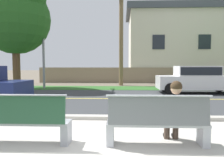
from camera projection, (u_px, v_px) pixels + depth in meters
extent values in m
plane|color=#665B4C|center=(110.00, 95.00, 12.20)|extent=(140.00, 140.00, 0.00)
cube|color=#B7B2A8|center=(89.00, 141.00, 4.63)|extent=(44.00, 3.60, 0.01)
cube|color=#ADA89E|center=(99.00, 117.00, 6.57)|extent=(44.00, 0.30, 0.11)
cube|color=#383A3D|center=(108.00, 99.00, 10.71)|extent=(52.00, 8.00, 0.01)
cube|color=#E0CC4C|center=(108.00, 99.00, 10.71)|extent=(48.00, 0.14, 0.01)
cube|color=#2D6026|center=(112.00, 88.00, 15.93)|extent=(48.00, 2.80, 0.02)
cube|color=#9EA0A8|center=(66.00, 133.00, 4.49)|extent=(0.14, 0.40, 0.45)
cube|color=#9EA0A8|center=(22.00, 122.00, 4.51)|extent=(1.92, 0.44, 0.05)
cube|color=#285138|center=(17.00, 110.00, 4.30)|extent=(1.84, 0.12, 0.52)
cylinder|color=#9EA0A8|center=(16.00, 95.00, 4.27)|extent=(1.92, 0.04, 0.04)
cube|color=silver|center=(110.00, 133.00, 4.45)|extent=(0.14, 0.40, 0.45)
cube|color=silver|center=(203.00, 134.00, 4.37)|extent=(0.14, 0.40, 0.45)
cube|color=silver|center=(157.00, 124.00, 4.40)|extent=(1.92, 0.44, 0.05)
cube|color=slate|center=(158.00, 111.00, 4.18)|extent=(1.84, 0.12, 0.52)
cylinder|color=silver|center=(159.00, 96.00, 4.15)|extent=(1.92, 0.04, 0.04)
cylinder|color=#47382D|center=(169.00, 117.00, 4.57)|extent=(0.15, 0.42, 0.15)
cylinder|color=#47382D|center=(178.00, 117.00, 4.56)|extent=(0.15, 0.42, 0.15)
cylinder|color=#47382D|center=(167.00, 129.00, 4.78)|extent=(0.12, 0.12, 0.43)
cube|color=black|center=(166.00, 136.00, 4.87)|extent=(0.09, 0.24, 0.07)
cylinder|color=#47382D|center=(176.00, 129.00, 4.77)|extent=(0.12, 0.12, 0.43)
cube|color=black|center=(174.00, 136.00, 4.87)|extent=(0.09, 0.24, 0.07)
cube|color=silver|center=(176.00, 109.00, 4.36)|extent=(0.34, 0.20, 0.52)
cylinder|color=silver|center=(164.00, 108.00, 4.39)|extent=(0.09, 0.09, 0.46)
cylinder|color=silver|center=(187.00, 108.00, 4.37)|extent=(0.09, 0.09, 0.46)
sphere|color=tan|center=(176.00, 89.00, 4.34)|extent=(0.21, 0.21, 0.21)
sphere|color=#382819|center=(176.00, 87.00, 4.34)|extent=(0.22, 0.22, 0.22)
cylinder|color=black|center=(20.00, 96.00, 9.28)|extent=(0.64, 0.18, 0.64)
cube|color=silver|center=(196.00, 82.00, 12.85)|extent=(4.30, 1.76, 0.72)
cube|color=silver|center=(196.00, 71.00, 12.80)|extent=(2.24, 1.58, 0.60)
cube|color=black|center=(196.00, 71.00, 12.80)|extent=(2.15, 1.62, 0.43)
cylinder|color=black|center=(219.00, 86.00, 13.64)|extent=(0.64, 0.18, 0.64)
cylinder|color=black|center=(170.00, 89.00, 12.10)|extent=(0.64, 0.18, 0.64)
cylinder|color=black|center=(165.00, 86.00, 13.78)|extent=(0.64, 0.18, 0.64)
cylinder|color=gray|center=(43.00, 36.00, 15.48)|extent=(0.16, 0.16, 7.07)
cylinder|color=brown|center=(17.00, 67.00, 15.62)|extent=(0.50, 0.50, 2.93)
sphere|color=#23561E|center=(15.00, 19.00, 15.39)|extent=(4.69, 4.69, 4.69)
cylinder|color=brown|center=(121.00, 38.00, 17.84)|extent=(0.32, 0.32, 7.39)
cube|color=gray|center=(109.00, 75.00, 21.10)|extent=(13.00, 0.36, 1.40)
cube|color=beige|center=(173.00, 48.00, 23.82)|extent=(9.12, 6.40, 6.73)
cube|color=#474C56|center=(174.00, 13.00, 23.56)|extent=(9.84, 6.91, 0.60)
cube|color=#232833|center=(159.00, 42.00, 20.66)|extent=(1.10, 0.06, 1.30)
cube|color=#232833|center=(205.00, 42.00, 20.49)|extent=(1.10, 0.06, 1.30)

